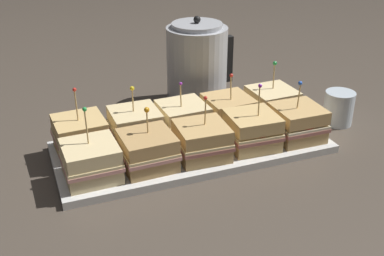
{
  "coord_description": "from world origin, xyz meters",
  "views": [
    {
      "loc": [
        -0.37,
        -0.95,
        0.57
      ],
      "look_at": [
        0.0,
        0.0,
        0.06
      ],
      "focal_mm": 45.0,
      "sensor_mm": 36.0,
      "label": 1
    }
  ],
  "objects_px": {
    "sandwich_back_far_left": "(80,135)",
    "sandwich_back_right": "(228,111)",
    "sandwich_back_far_right": "(272,104)",
    "sandwich_back_center": "(183,119)",
    "sandwich_front_right": "(252,131)",
    "drinking_glass": "(339,108)",
    "sandwich_front_far_right": "(297,123)",
    "sandwich_front_left": "(147,150)",
    "sandwich_front_far_left": "(91,161)",
    "sandwich_back_left": "(135,126)",
    "serving_platter": "(192,147)",
    "sandwich_front_center": "(201,141)",
    "kettle_steel": "(197,65)"
  },
  "relations": [
    {
      "from": "sandwich_back_far_left",
      "to": "sandwich_back_right",
      "type": "height_order",
      "value": "sandwich_back_far_left"
    },
    {
      "from": "sandwich_back_far_right",
      "to": "sandwich_back_center",
      "type": "bearing_deg",
      "value": 179.11
    },
    {
      "from": "sandwich_front_right",
      "to": "drinking_glass",
      "type": "height_order",
      "value": "sandwich_front_right"
    },
    {
      "from": "sandwich_front_far_right",
      "to": "sandwich_back_far_left",
      "type": "distance_m",
      "value": 0.52
    },
    {
      "from": "sandwich_front_left",
      "to": "sandwich_front_far_right",
      "type": "bearing_deg",
      "value": -0.31
    },
    {
      "from": "sandwich_back_right",
      "to": "drinking_glass",
      "type": "height_order",
      "value": "sandwich_back_right"
    },
    {
      "from": "sandwich_front_left",
      "to": "sandwich_back_far_right",
      "type": "xyz_separation_m",
      "value": [
        0.38,
        0.12,
        0.0
      ]
    },
    {
      "from": "sandwich_back_far_left",
      "to": "sandwich_back_center",
      "type": "bearing_deg",
      "value": 0.45
    },
    {
      "from": "sandwich_back_far_left",
      "to": "sandwich_front_right",
      "type": "bearing_deg",
      "value": -17.66
    },
    {
      "from": "sandwich_front_far_left",
      "to": "sandwich_front_far_right",
      "type": "distance_m",
      "value": 0.5
    },
    {
      "from": "sandwich_back_left",
      "to": "sandwich_back_far_right",
      "type": "relative_size",
      "value": 0.93
    },
    {
      "from": "serving_platter",
      "to": "sandwich_front_right",
      "type": "height_order",
      "value": "sandwich_front_right"
    },
    {
      "from": "sandwich_back_right",
      "to": "drinking_glass",
      "type": "distance_m",
      "value": 0.3
    },
    {
      "from": "sandwich_front_far_left",
      "to": "sandwich_back_far_right",
      "type": "height_order",
      "value": "sandwich_front_far_left"
    },
    {
      "from": "sandwich_front_center",
      "to": "sandwich_back_far_left",
      "type": "height_order",
      "value": "sandwich_back_far_left"
    },
    {
      "from": "sandwich_front_far_left",
      "to": "sandwich_back_far_left",
      "type": "xyz_separation_m",
      "value": [
        -0.0,
        0.12,
        0.0
      ]
    },
    {
      "from": "sandwich_front_left",
      "to": "sandwich_back_far_left",
      "type": "relative_size",
      "value": 0.86
    },
    {
      "from": "sandwich_front_right",
      "to": "sandwich_back_center",
      "type": "relative_size",
      "value": 1.14
    },
    {
      "from": "sandwich_back_right",
      "to": "sandwich_front_left",
      "type": "bearing_deg",
      "value": -154.05
    },
    {
      "from": "sandwich_front_far_left",
      "to": "sandwich_front_right",
      "type": "height_order",
      "value": "same"
    },
    {
      "from": "kettle_steel",
      "to": "sandwich_front_far_right",
      "type": "bearing_deg",
      "value": -68.01
    },
    {
      "from": "sandwich_front_far_right",
      "to": "drinking_glass",
      "type": "relative_size",
      "value": 1.68
    },
    {
      "from": "sandwich_front_center",
      "to": "sandwich_back_right",
      "type": "relative_size",
      "value": 1.01
    },
    {
      "from": "sandwich_back_right",
      "to": "kettle_steel",
      "type": "relative_size",
      "value": 0.56
    },
    {
      "from": "sandwich_back_far_left",
      "to": "sandwich_front_left",
      "type": "bearing_deg",
      "value": -44.2
    },
    {
      "from": "sandwich_front_right",
      "to": "drinking_glass",
      "type": "bearing_deg",
      "value": 10.88
    },
    {
      "from": "sandwich_back_left",
      "to": "sandwich_back_far_right",
      "type": "distance_m",
      "value": 0.37
    },
    {
      "from": "sandwich_back_far_left",
      "to": "sandwich_back_center",
      "type": "relative_size",
      "value": 1.14
    },
    {
      "from": "serving_platter",
      "to": "drinking_glass",
      "type": "height_order",
      "value": "drinking_glass"
    },
    {
      "from": "sandwich_front_far_left",
      "to": "kettle_steel",
      "type": "xyz_separation_m",
      "value": [
        0.37,
        0.33,
        0.06
      ]
    },
    {
      "from": "sandwich_front_far_right",
      "to": "kettle_steel",
      "type": "bearing_deg",
      "value": 111.99
    },
    {
      "from": "sandwich_back_left",
      "to": "sandwich_back_center",
      "type": "height_order",
      "value": "sandwich_back_left"
    },
    {
      "from": "sandwich_front_right",
      "to": "sandwich_back_far_right",
      "type": "distance_m",
      "value": 0.17
    },
    {
      "from": "sandwich_front_left",
      "to": "sandwich_back_right",
      "type": "xyz_separation_m",
      "value": [
        0.25,
        0.12,
        -0.0
      ]
    },
    {
      "from": "sandwich_front_center",
      "to": "sandwich_back_far_right",
      "type": "relative_size",
      "value": 0.94
    },
    {
      "from": "sandwich_front_right",
      "to": "sandwich_back_far_left",
      "type": "height_order",
      "value": "same"
    },
    {
      "from": "sandwich_front_far_left",
      "to": "sandwich_back_right",
      "type": "distance_m",
      "value": 0.39
    },
    {
      "from": "kettle_steel",
      "to": "sandwich_front_far_left",
      "type": "bearing_deg",
      "value": -138.54
    },
    {
      "from": "sandwich_front_center",
      "to": "sandwich_back_left",
      "type": "relative_size",
      "value": 1.02
    },
    {
      "from": "serving_platter",
      "to": "sandwich_back_far_left",
      "type": "bearing_deg",
      "value": 166.26
    },
    {
      "from": "sandwich_front_far_right",
      "to": "sandwich_back_left",
      "type": "bearing_deg",
      "value": 161.84
    },
    {
      "from": "sandwich_front_far_right",
      "to": "sandwich_back_far_left",
      "type": "bearing_deg",
      "value": 166.18
    },
    {
      "from": "sandwich_front_far_right",
      "to": "sandwich_back_center",
      "type": "bearing_deg",
      "value": 153.17
    },
    {
      "from": "kettle_steel",
      "to": "serving_platter",
      "type": "bearing_deg",
      "value": -114.05
    },
    {
      "from": "sandwich_front_right",
      "to": "sandwich_front_center",
      "type": "bearing_deg",
      "value": -179.23
    },
    {
      "from": "sandwich_back_far_right",
      "to": "drinking_glass",
      "type": "distance_m",
      "value": 0.18
    },
    {
      "from": "sandwich_back_left",
      "to": "sandwich_back_center",
      "type": "xyz_separation_m",
      "value": [
        0.12,
        0.0,
        -0.0
      ]
    },
    {
      "from": "sandwich_back_far_left",
      "to": "drinking_glass",
      "type": "xyz_separation_m",
      "value": [
        0.67,
        -0.07,
        -0.01
      ]
    },
    {
      "from": "sandwich_front_center",
      "to": "drinking_glass",
      "type": "height_order",
      "value": "sandwich_front_center"
    },
    {
      "from": "kettle_steel",
      "to": "sandwich_front_right",
      "type": "bearing_deg",
      "value": -88.28
    }
  ]
}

